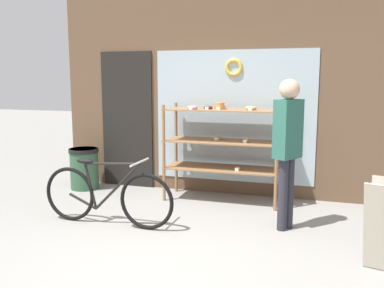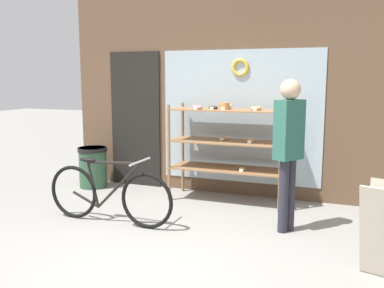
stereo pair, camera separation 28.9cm
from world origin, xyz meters
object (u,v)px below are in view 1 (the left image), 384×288
object	(u,v)px
bicycle	(106,195)
trash_bin	(84,167)
pedestrian	(288,142)
display_case	(222,140)

from	to	relation	value
bicycle	trash_bin	size ratio (longest dim) A/B	2.64
pedestrian	bicycle	bearing A→B (deg)	-44.60
pedestrian	trash_bin	size ratio (longest dim) A/B	2.70
display_case	bicycle	distance (m)	1.81
pedestrian	trash_bin	world-z (taller)	pedestrian
display_case	trash_bin	xyz separation A→B (m)	(-2.19, -0.01, -0.52)
trash_bin	pedestrian	bearing A→B (deg)	-15.91
display_case	pedestrian	bearing A→B (deg)	-43.37
bicycle	pedestrian	bearing A→B (deg)	14.29
display_case	trash_bin	distance (m)	2.25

